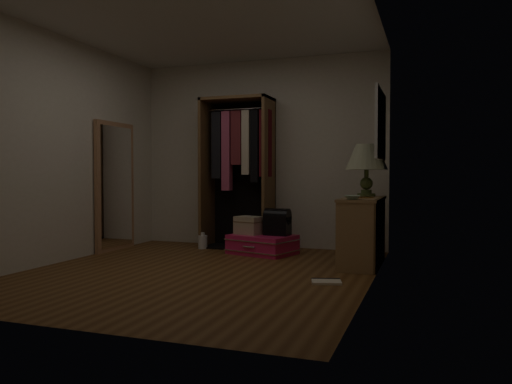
{
  "coord_description": "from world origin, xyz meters",
  "views": [
    {
      "loc": [
        2.26,
        -4.62,
        1.01
      ],
      "look_at": [
        0.3,
        0.95,
        0.8
      ],
      "focal_mm": 35.0,
      "sensor_mm": 36.0,
      "label": 1
    }
  ],
  "objects_px": {
    "console_bookshelf": "(362,229)",
    "table_lamp": "(367,158)",
    "open_wardrobe": "(240,160)",
    "white_jug": "(203,242)",
    "black_bag": "(277,221)",
    "pink_suitcase": "(262,244)",
    "train_case": "(249,225)",
    "floor_mirror": "(115,186)"
  },
  "relations": [
    {
      "from": "console_bookshelf",
      "to": "pink_suitcase",
      "type": "height_order",
      "value": "console_bookshelf"
    },
    {
      "from": "train_case",
      "to": "console_bookshelf",
      "type": "bearing_deg",
      "value": 5.49
    },
    {
      "from": "table_lamp",
      "to": "open_wardrobe",
      "type": "bearing_deg",
      "value": 166.17
    },
    {
      "from": "console_bookshelf",
      "to": "floor_mirror",
      "type": "distance_m",
      "value": 3.27
    },
    {
      "from": "white_jug",
      "to": "train_case",
      "type": "bearing_deg",
      "value": -12.59
    },
    {
      "from": "pink_suitcase",
      "to": "white_jug",
      "type": "distance_m",
      "value": 0.92
    },
    {
      "from": "table_lamp",
      "to": "console_bookshelf",
      "type": "bearing_deg",
      "value": -90.59
    },
    {
      "from": "white_jug",
      "to": "open_wardrobe",
      "type": "bearing_deg",
      "value": 30.63
    },
    {
      "from": "floor_mirror",
      "to": "table_lamp",
      "type": "xyz_separation_m",
      "value": [
        3.24,
        0.34,
        0.35
      ]
    },
    {
      "from": "console_bookshelf",
      "to": "open_wardrobe",
      "type": "height_order",
      "value": "open_wardrobe"
    },
    {
      "from": "train_case",
      "to": "table_lamp",
      "type": "height_order",
      "value": "table_lamp"
    },
    {
      "from": "console_bookshelf",
      "to": "train_case",
      "type": "distance_m",
      "value": 1.51
    },
    {
      "from": "black_bag",
      "to": "table_lamp",
      "type": "bearing_deg",
      "value": 3.39
    },
    {
      "from": "floor_mirror",
      "to": "table_lamp",
      "type": "relative_size",
      "value": 2.63
    },
    {
      "from": "open_wardrobe",
      "to": "train_case",
      "type": "relative_size",
      "value": 5.2
    },
    {
      "from": "floor_mirror",
      "to": "console_bookshelf",
      "type": "bearing_deg",
      "value": 0.55
    },
    {
      "from": "console_bookshelf",
      "to": "white_jug",
      "type": "bearing_deg",
      "value": 167.79
    },
    {
      "from": "floor_mirror",
      "to": "white_jug",
      "type": "distance_m",
      "value": 1.38
    },
    {
      "from": "pink_suitcase",
      "to": "white_jug",
      "type": "bearing_deg",
      "value": -173.1
    },
    {
      "from": "open_wardrobe",
      "to": "white_jug",
      "type": "distance_m",
      "value": 1.23
    },
    {
      "from": "pink_suitcase",
      "to": "train_case",
      "type": "bearing_deg",
      "value": -162.3
    },
    {
      "from": "console_bookshelf",
      "to": "table_lamp",
      "type": "xyz_separation_m",
      "value": [
        0.0,
        0.31,
        0.8
      ]
    },
    {
      "from": "white_jug",
      "to": "console_bookshelf",
      "type": "bearing_deg",
      "value": -12.21
    },
    {
      "from": "train_case",
      "to": "table_lamp",
      "type": "xyz_separation_m",
      "value": [
        1.48,
        -0.01,
        0.84
      ]
    },
    {
      "from": "console_bookshelf",
      "to": "table_lamp",
      "type": "bearing_deg",
      "value": 89.41
    },
    {
      "from": "pink_suitcase",
      "to": "console_bookshelf",
      "type": "bearing_deg",
      "value": 3.1
    },
    {
      "from": "open_wardrobe",
      "to": "black_bag",
      "type": "xyz_separation_m",
      "value": [
        0.65,
        -0.39,
        -0.79
      ]
    },
    {
      "from": "console_bookshelf",
      "to": "black_bag",
      "type": "bearing_deg",
      "value": 162.53
    },
    {
      "from": "pink_suitcase",
      "to": "white_jug",
      "type": "xyz_separation_m",
      "value": [
        -0.91,
        0.16,
        -0.03
      ]
    },
    {
      "from": "open_wardrobe",
      "to": "table_lamp",
      "type": "height_order",
      "value": "open_wardrobe"
    },
    {
      "from": "table_lamp",
      "to": "white_jug",
      "type": "height_order",
      "value": "table_lamp"
    },
    {
      "from": "pink_suitcase",
      "to": "table_lamp",
      "type": "height_order",
      "value": "table_lamp"
    },
    {
      "from": "floor_mirror",
      "to": "train_case",
      "type": "xyz_separation_m",
      "value": [
        1.77,
        0.34,
        -0.49
      ]
    },
    {
      "from": "table_lamp",
      "to": "black_bag",
      "type": "bearing_deg",
      "value": 177.94
    },
    {
      "from": "open_wardrobe",
      "to": "console_bookshelf",
      "type": "bearing_deg",
      "value": -22.86
    },
    {
      "from": "train_case",
      "to": "black_bag",
      "type": "xyz_separation_m",
      "value": [
        0.37,
        0.03,
        0.06
      ]
    },
    {
      "from": "pink_suitcase",
      "to": "table_lamp",
      "type": "distance_m",
      "value": 1.68
    },
    {
      "from": "pink_suitcase",
      "to": "table_lamp",
      "type": "bearing_deg",
      "value": 16.46
    },
    {
      "from": "table_lamp",
      "to": "floor_mirror",
      "type": "bearing_deg",
      "value": -174.04
    },
    {
      "from": "console_bookshelf",
      "to": "black_bag",
      "type": "distance_m",
      "value": 1.16
    },
    {
      "from": "open_wardrobe",
      "to": "floor_mirror",
      "type": "height_order",
      "value": "open_wardrobe"
    },
    {
      "from": "black_bag",
      "to": "floor_mirror",
      "type": "bearing_deg",
      "value": -164.52
    }
  ]
}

